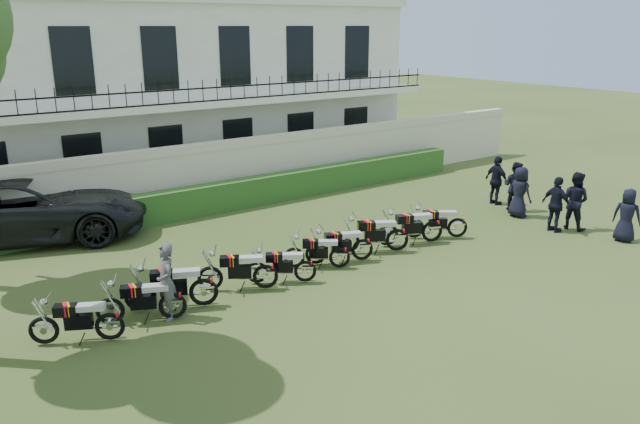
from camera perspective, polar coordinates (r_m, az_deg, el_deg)
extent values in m
plane|color=#34471C|center=(16.78, 4.80, -5.14)|extent=(100.00, 100.00, 0.00)
cube|color=beige|center=(22.85, -8.31, 3.31)|extent=(30.00, 0.30, 2.00)
cube|color=beige|center=(22.61, -8.43, 6.15)|extent=(30.00, 0.35, 0.30)
cube|color=#274D1B|center=(22.76, -5.09, 2.07)|extent=(18.00, 0.60, 1.00)
cube|color=white|center=(27.84, -14.42, 10.58)|extent=(20.00, 8.00, 7.00)
cube|color=white|center=(27.72, -15.00, 18.20)|extent=(20.40, 8.40, 0.40)
cube|color=white|center=(23.56, -10.07, 9.82)|extent=(20.00, 1.40, 0.25)
cube|color=black|center=(22.92, -9.41, 11.17)|extent=(20.00, 0.05, 0.05)
cube|color=black|center=(22.96, -9.36, 10.06)|extent=(20.00, 0.05, 0.05)
cube|color=black|center=(22.98, -20.76, 4.01)|extent=(1.30, 0.12, 2.20)
cube|color=black|center=(22.54, -21.69, 12.71)|extent=(1.30, 0.12, 2.20)
cube|color=black|center=(23.90, -13.84, 5.07)|extent=(1.30, 0.12, 2.20)
cube|color=black|center=(23.48, -14.44, 13.46)|extent=(1.30, 0.12, 2.20)
cube|color=black|center=(25.16, -7.50, 5.98)|extent=(1.30, 0.12, 2.20)
cube|color=black|center=(24.75, -7.81, 13.96)|extent=(1.30, 0.12, 2.20)
cube|color=black|center=(26.69, -1.81, 6.73)|extent=(1.30, 0.12, 2.20)
cube|color=black|center=(26.31, -1.88, 14.25)|extent=(1.30, 0.12, 2.20)
cube|color=black|center=(28.45, 3.24, 7.33)|extent=(1.30, 0.12, 2.20)
cube|color=black|center=(28.10, 3.36, 14.39)|extent=(1.30, 0.12, 2.20)
torus|color=black|center=(13.54, -15.93, -9.96)|extent=(0.57, 0.36, 0.60)
torus|color=black|center=(13.80, -21.31, -9.98)|extent=(0.57, 0.36, 0.60)
cube|color=black|center=(13.58, -18.50, -9.42)|extent=(0.56, 0.42, 0.30)
cube|color=black|center=(13.51, -19.56, -8.40)|extent=(0.51, 0.44, 0.22)
cube|color=red|center=(13.51, -19.57, -8.36)|extent=(0.12, 0.28, 0.23)
cube|color=#E8A30C|center=(13.50, -19.32, -8.36)|extent=(0.09, 0.27, 0.23)
cube|color=#A8A8A8|center=(13.40, -17.49, -8.23)|extent=(0.59, 0.47, 0.12)
cylinder|color=silver|center=(13.47, -21.01, -7.26)|extent=(0.31, 0.54, 0.03)
torus|color=black|center=(14.17, -10.64, -8.32)|extent=(0.60, 0.34, 0.62)
torus|color=black|center=(14.24, -15.98, -8.57)|extent=(0.60, 0.34, 0.62)
cube|color=black|center=(14.12, -13.15, -7.89)|extent=(0.58, 0.40, 0.30)
cube|color=black|center=(14.03, -14.18, -6.92)|extent=(0.52, 0.43, 0.22)
cube|color=red|center=(14.02, -14.18, -6.88)|extent=(0.10, 0.28, 0.23)
cube|color=#E8A30C|center=(14.02, -13.93, -6.87)|extent=(0.07, 0.28, 0.23)
cube|color=#A8A8A8|center=(13.99, -12.11, -6.66)|extent=(0.61, 0.45, 0.12)
cylinder|color=silver|center=(13.94, -15.59, -5.84)|extent=(0.28, 0.56, 0.03)
torus|color=black|center=(14.67, -7.77, -7.16)|extent=(0.65, 0.38, 0.67)
torus|color=black|center=(14.69, -13.39, -7.45)|extent=(0.65, 0.38, 0.67)
cube|color=black|center=(14.59, -10.39, -6.71)|extent=(0.63, 0.44, 0.33)
cube|color=black|center=(14.48, -11.46, -5.68)|extent=(0.57, 0.47, 0.24)
cube|color=red|center=(14.48, -11.46, -5.64)|extent=(0.11, 0.30, 0.25)
cube|color=#E8A30C|center=(14.48, -11.20, -5.63)|extent=(0.08, 0.30, 0.25)
cube|color=#A8A8A8|center=(14.46, -9.28, -5.40)|extent=(0.66, 0.50, 0.13)
cylinder|color=silver|center=(14.38, -12.94, -4.53)|extent=(0.31, 0.61, 0.03)
torus|color=black|center=(15.38, -2.51, -5.93)|extent=(0.58, 0.40, 0.63)
torus|color=black|center=(15.40, -7.51, -6.04)|extent=(0.58, 0.40, 0.63)
cube|color=black|center=(15.32, -4.83, -5.46)|extent=(0.58, 0.45, 0.31)
cube|color=black|center=(15.22, -5.75, -4.51)|extent=(0.53, 0.47, 0.23)
cube|color=red|center=(15.21, -5.75, -4.47)|extent=(0.13, 0.29, 0.24)
cube|color=#E8A30C|center=(15.21, -5.52, -4.47)|extent=(0.10, 0.28, 0.24)
cube|color=#A8A8A8|center=(15.20, -3.81, -4.32)|extent=(0.61, 0.50, 0.12)
cylinder|color=silver|center=(15.12, -7.03, -3.45)|extent=(0.35, 0.54, 0.03)
torus|color=black|center=(15.75, 0.84, -5.48)|extent=(0.52, 0.38, 0.57)
torus|color=black|center=(15.72, -3.57, -5.56)|extent=(0.52, 0.38, 0.57)
cube|color=black|center=(15.67, -1.20, -5.05)|extent=(0.52, 0.42, 0.28)
cube|color=black|center=(15.58, -1.99, -4.21)|extent=(0.48, 0.43, 0.20)
cube|color=red|center=(15.57, -1.99, -4.17)|extent=(0.13, 0.26, 0.21)
cube|color=#E8A30C|center=(15.57, -1.78, -4.17)|extent=(0.10, 0.25, 0.21)
cube|color=#A8A8A8|center=(15.58, -0.28, -4.05)|extent=(0.55, 0.46, 0.11)
cylinder|color=silver|center=(15.48, -3.10, -3.26)|extent=(0.32, 0.48, 0.03)
torus|color=black|center=(16.64, 3.88, -4.27)|extent=(0.51, 0.40, 0.57)
torus|color=black|center=(16.61, -0.29, -4.27)|extent=(0.51, 0.40, 0.57)
cube|color=black|center=(16.57, 1.96, -3.82)|extent=(0.51, 0.44, 0.28)
cube|color=black|center=(16.48, 1.23, -3.00)|extent=(0.48, 0.44, 0.20)
cube|color=red|center=(16.47, 1.23, -2.97)|extent=(0.14, 0.26, 0.21)
cube|color=#E8A30C|center=(16.48, 1.42, -2.97)|extent=(0.12, 0.25, 0.21)
cube|color=#A8A8A8|center=(16.48, 2.84, -2.88)|extent=(0.54, 0.48, 0.11)
cylinder|color=silver|center=(16.38, 0.19, -2.08)|extent=(0.35, 0.47, 0.03)
torus|color=black|center=(17.35, 5.94, -3.35)|extent=(0.60, 0.32, 0.61)
torus|color=black|center=(16.99, 1.78, -3.71)|extent=(0.60, 0.32, 0.61)
cube|color=black|center=(17.12, 4.06, -3.04)|extent=(0.58, 0.38, 0.30)
cube|color=black|center=(16.97, 3.33, -2.25)|extent=(0.52, 0.41, 0.22)
cube|color=red|center=(16.97, 3.33, -2.22)|extent=(0.09, 0.27, 0.23)
cube|color=#E8A30C|center=(16.98, 3.53, -2.20)|extent=(0.06, 0.27, 0.23)
cube|color=#A8A8A8|center=(17.10, 4.94, -1.99)|extent=(0.60, 0.43, 0.12)
cylinder|color=silver|center=(16.79, 2.30, -1.36)|extent=(0.26, 0.57, 0.03)
torus|color=black|center=(18.10, 9.24, -2.54)|extent=(0.62, 0.41, 0.66)
torus|color=black|center=(17.78, 4.84, -2.73)|extent=(0.62, 0.41, 0.66)
cube|color=black|center=(17.88, 7.25, -2.14)|extent=(0.62, 0.47, 0.33)
cube|color=black|center=(17.74, 6.50, -1.27)|extent=(0.56, 0.49, 0.24)
cube|color=red|center=(17.73, 6.50, -1.24)|extent=(0.13, 0.30, 0.25)
cube|color=#E8A30C|center=(17.75, 6.70, -1.23)|extent=(0.10, 0.30, 0.25)
cube|color=#A8A8A8|center=(17.85, 8.20, -1.08)|extent=(0.65, 0.52, 0.13)
cylinder|color=silver|center=(17.57, 5.42, -0.30)|extent=(0.35, 0.58, 0.03)
torus|color=black|center=(19.12, 12.11, -1.66)|extent=(0.64, 0.34, 0.65)
torus|color=black|center=(18.58, 8.23, -2.00)|extent=(0.64, 0.34, 0.65)
cube|color=black|center=(18.81, 10.37, -1.35)|extent=(0.62, 0.40, 0.32)
cube|color=black|center=(18.63, 9.73, -0.56)|extent=(0.55, 0.44, 0.24)
cube|color=red|center=(18.62, 9.73, -0.53)|extent=(0.10, 0.29, 0.25)
cube|color=#E8A30C|center=(18.65, 9.91, -0.52)|extent=(0.06, 0.29, 0.25)
cube|color=#A8A8A8|center=(18.83, 11.23, -0.32)|extent=(0.64, 0.46, 0.13)
cylinder|color=silver|center=(18.40, 8.79, 0.32)|extent=(0.27, 0.61, 0.03)
torus|color=black|center=(19.55, 14.30, -1.45)|extent=(0.56, 0.42, 0.62)
torus|color=black|center=(19.23, 10.54, -1.52)|extent=(0.56, 0.42, 0.62)
cube|color=black|center=(19.35, 12.61, -1.06)|extent=(0.56, 0.46, 0.30)
cube|color=black|center=(19.21, 11.99, -0.29)|extent=(0.52, 0.47, 0.22)
cube|color=red|center=(19.21, 11.99, -0.26)|extent=(0.14, 0.28, 0.23)
cube|color=#E8A30C|center=(19.22, 12.16, -0.26)|extent=(0.12, 0.28, 0.23)
cube|color=#A8A8A8|center=(19.33, 13.45, -0.16)|extent=(0.60, 0.51, 0.12)
cylinder|color=silver|center=(19.05, 11.10, 0.57)|extent=(0.36, 0.52, 0.03)
imported|color=black|center=(20.58, -25.35, 0.26)|extent=(7.62, 5.23, 1.94)
imported|color=#505155|center=(14.07, -13.87, -6.21)|extent=(0.50, 0.68, 1.73)
imported|color=black|center=(20.64, 26.25, -0.27)|extent=(0.73, 0.91, 1.62)
imported|color=black|center=(21.22, 22.25, 0.98)|extent=(0.84, 1.01, 1.85)
imported|color=black|center=(20.72, 20.81, 0.64)|extent=(0.50, 1.06, 1.76)
imported|color=black|center=(21.95, 17.79, 1.75)|extent=(0.55, 0.84, 1.72)
imported|color=black|center=(22.70, 17.37, 2.27)|extent=(0.81, 0.95, 1.72)
imported|color=black|center=(23.25, 15.85, 2.79)|extent=(0.54, 1.07, 1.77)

